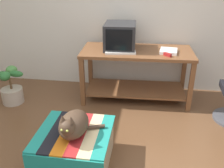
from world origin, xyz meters
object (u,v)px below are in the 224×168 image
book (169,51)px  stapler (168,55)px  tv_monitor (120,36)px  keyboard (120,52)px  desk (136,66)px  ottoman_with_blanket (75,147)px  potted_plant (11,88)px  cat (73,125)px

book → stapler: 0.16m
tv_monitor → keyboard: 0.26m
desk → stapler: 0.50m
book → desk: bearing=-177.7°
tv_monitor → desk: bearing=-12.1°
keyboard → ottoman_with_blanket: bearing=-110.3°
ottoman_with_blanket → stapler: 1.64m
desk → ottoman_with_blanket: size_ratio=2.22×
potted_plant → cat: bearing=-41.7°
keyboard → book: 0.64m
cat → keyboard: bearing=83.8°
potted_plant → ottoman_with_blanket: bearing=-40.9°
book → potted_plant: bearing=-163.5°
desk → keyboard: keyboard is taller
keyboard → book: size_ratio=1.61×
keyboard → book: (0.63, 0.13, 0.01)m
tv_monitor → book: size_ratio=2.00×
book → tv_monitor: bearing=-179.6°
keyboard → potted_plant: size_ratio=0.75×
book → stapler: stapler is taller
cat → desk: bearing=77.4°
potted_plant → desk: bearing=13.1°
tv_monitor → stapler: (0.63, -0.23, -0.15)m
ottoman_with_blanket → book: bearing=57.3°
stapler → keyboard: bearing=132.0°
stapler → potted_plant: bearing=140.4°
tv_monitor → ottoman_with_blanket: tv_monitor is taller
keyboard → cat: 1.38m
desk → ottoman_with_blanket: desk is taller
potted_plant → stapler: bearing=5.6°
desk → cat: 1.57m
desk → book: 0.48m
desk → cat: size_ratio=3.74×
stapler → book: bearing=36.9°
ottoman_with_blanket → potted_plant: size_ratio=1.30×
tv_monitor → ottoman_with_blanket: bearing=-102.0°
ottoman_with_blanket → potted_plant: potted_plant is taller
keyboard → book: book is taller
keyboard → cat: keyboard is taller
tv_monitor → stapler: tv_monitor is taller
desk → keyboard: size_ratio=3.83×
desk → potted_plant: desk is taller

